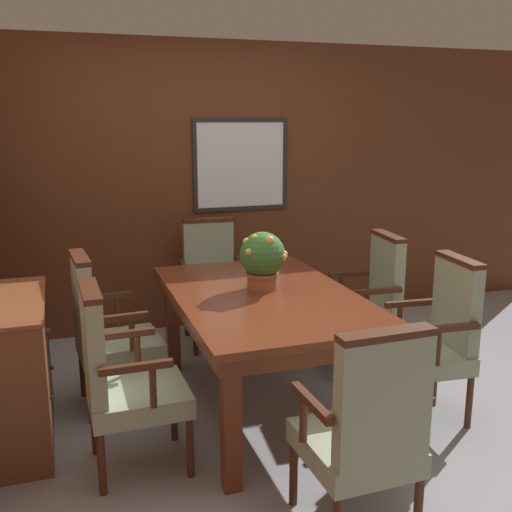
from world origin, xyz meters
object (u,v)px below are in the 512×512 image
Objects in this scene: sideboard_cabinet at (4,372)px; chair_right_far at (369,301)px; potted_plant at (262,259)px; chair_left_near at (121,377)px; chair_right_near at (435,336)px; chair_head_near at (365,429)px; chair_head_far at (212,279)px; dining_table at (264,308)px; chair_left_far at (105,329)px.

chair_right_far is at bearing 6.31° from sideboard_cabinet.
chair_right_far is 1.05m from potted_plant.
chair_left_near is 1.00× the size of chair_right_near.
chair_head_far is at bearing -91.04° from chair_head_near.
chair_left_near is (-0.91, -0.40, -0.15)m from dining_table.
chair_right_near is at bearing -57.28° from chair_head_far.
potted_plant is at bearing -91.69° from chair_head_near.
chair_head_far is at bearing -129.40° from chair_right_far.
chair_right_far and chair_head_far have the same top height.
chair_right_near is at bearing -11.52° from sideboard_cabinet.
chair_right_near is 1.00× the size of chair_left_far.
chair_left_near is 1.00× the size of chair_left_far.
chair_left_near reaches higher than dining_table.
chair_right_far is at bearing 20.99° from dining_table.
sideboard_cabinet is at bearing -43.04° from chair_head_near.
dining_table is 4.76× the size of potted_plant.
chair_head_near is (0.93, -0.87, 0.00)m from chair_left_near.
chair_head_far is at bearing 38.49° from sideboard_cabinet.
chair_right_near and chair_left_far have the same top height.
chair_right_far and chair_right_near have the same top height.
chair_right_near is at bearing -23.40° from dining_table.
chair_head_near is at bearing -134.23° from chair_left_near.
chair_head_far is (-0.96, 1.70, 0.00)m from chair_right_near.
chair_left_near is at bearing -62.34° from chair_right_far.
dining_table is 1.01m from chair_left_far.
chair_right_near is 2.52m from sideboard_cabinet.
potted_plant is (0.02, 0.09, 0.29)m from dining_table.
chair_left_far is at bearing -61.21° from chair_head_near.
chair_right_far is 1.00× the size of chair_left_near.
chair_head_near is 2.78× the size of potted_plant.
sideboard_cabinet is at bearing 110.30° from chair_left_far.
dining_table is at bearing -90.67° from chair_head_near.
chair_right_far is 1.00× the size of chair_right_near.
chair_right_far is (0.94, 0.36, -0.15)m from dining_table.
chair_right_far is at bearing -94.32° from chair_left_far.
chair_right_near and chair_head_near have the same top height.
chair_right_far is at bearing -41.47° from chair_head_far.
chair_left_far reaches higher than dining_table.
chair_left_near is 1.05× the size of sideboard_cabinet.
chair_left_near is at bearing -39.24° from sideboard_cabinet.
chair_head_far is at bearing -29.64° from chair_left_near.
potted_plant reaches higher than sideboard_cabinet.
chair_right_near is at bearing -28.44° from potted_plant.
chair_right_near is at bearing -139.35° from chair_head_near.
potted_plant is (0.94, 0.49, 0.44)m from chair_left_near.
chair_right_near is (0.96, -0.42, -0.15)m from dining_table.
chair_left_far is at bearing 164.52° from potted_plant.
chair_right_far reaches higher than dining_table.
chair_head_near is at bearing -24.10° from chair_right_far.
chair_head_near is at bearing -41.54° from sideboard_cabinet.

